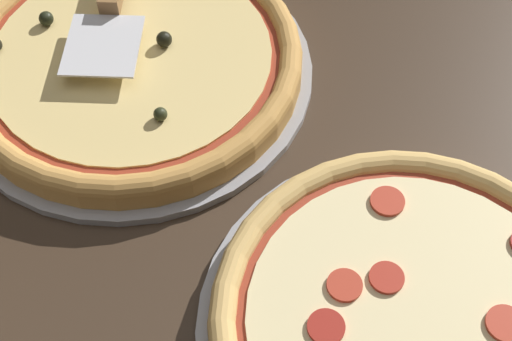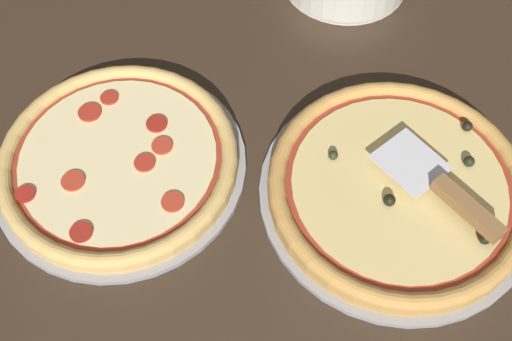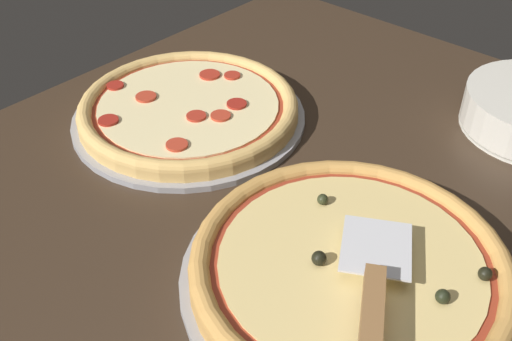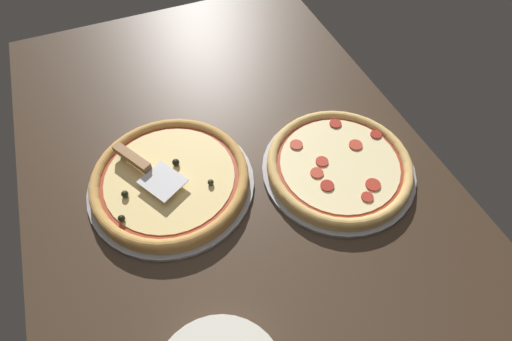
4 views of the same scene
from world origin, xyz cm
name	(u,v)px [view 3 (image 3 of 4)]	position (x,y,z in cm)	size (l,w,h in cm)	color
ground_plane	(227,252)	(0.00, 0.00, -1.80)	(140.89, 100.02, 3.60)	#38281C
pizza_pan_front	(348,278)	(5.00, -15.20, 0.50)	(39.82, 39.82, 1.00)	#939399
pizza_front	(350,265)	(5.00, -15.22, 2.70)	(37.43, 37.43, 4.28)	#C68E47
pizza_pan_back	(189,117)	(16.24, 24.22, 0.50)	(37.75, 37.75, 1.00)	#939399
pizza_back	(189,107)	(16.24, 24.22, 2.39)	(35.48, 35.48, 2.90)	#DBAD60
serving_spatula	(373,293)	(0.57, -20.78, 6.05)	(19.99, 14.48, 2.00)	silver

